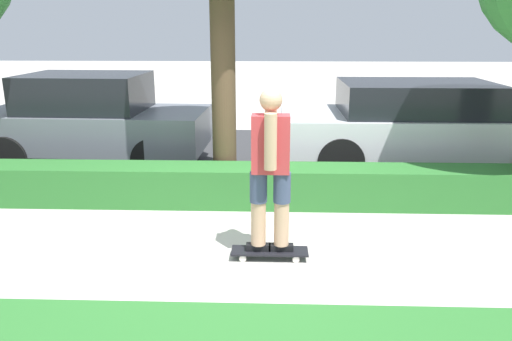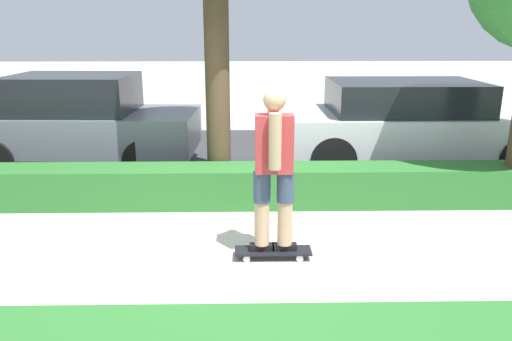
# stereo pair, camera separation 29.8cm
# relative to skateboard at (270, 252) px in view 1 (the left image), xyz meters

# --- Properties ---
(ground_plane) EXTENTS (60.00, 60.00, 0.00)m
(ground_plane) POSITION_rel_skateboard_xyz_m (-0.28, 0.08, -0.08)
(ground_plane) COLOR #BCB7AD
(street_asphalt) EXTENTS (16.52, 5.00, 0.01)m
(street_asphalt) POSITION_rel_skateboard_xyz_m (-0.28, 4.28, -0.07)
(street_asphalt) COLOR #38383A
(street_asphalt) RESTS_ON ground_plane
(hedge_row) EXTENTS (16.52, 0.60, 0.54)m
(hedge_row) POSITION_rel_skateboard_xyz_m (-0.28, 1.68, 0.20)
(hedge_row) COLOR #2D702D
(hedge_row) RESTS_ON ground_plane
(skateboard) EXTENTS (0.82, 0.24, 0.09)m
(skateboard) POSITION_rel_skateboard_xyz_m (0.00, 0.00, 0.00)
(skateboard) COLOR black
(skateboard) RESTS_ON ground_plane
(skater_person) EXTENTS (0.50, 0.44, 1.72)m
(skater_person) POSITION_rel_skateboard_xyz_m (0.00, -0.00, 0.94)
(skater_person) COLOR black
(skater_person) RESTS_ON skateboard
(parked_car_front) EXTENTS (3.89, 1.86, 1.61)m
(parked_car_front) POSITION_rel_skateboard_xyz_m (-3.10, 3.55, 0.76)
(parked_car_front) COLOR slate
(parked_car_front) RESTS_ON ground_plane
(parked_car_middle) EXTENTS (4.81, 2.00, 1.49)m
(parked_car_middle) POSITION_rel_skateboard_xyz_m (2.53, 3.58, 0.72)
(parked_car_middle) COLOR silver
(parked_car_middle) RESTS_ON ground_plane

